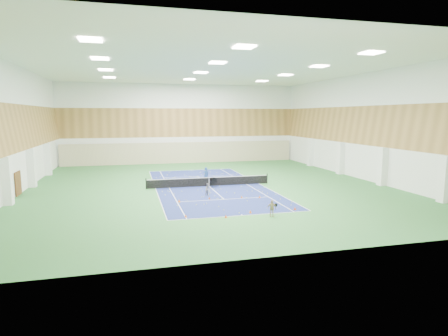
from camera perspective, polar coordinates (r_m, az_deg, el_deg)
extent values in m
plane|color=#2E6D33|center=(38.90, -2.29, -2.79)|extent=(40.00, 40.00, 0.00)
cube|color=navy|center=(38.90, -2.29, -2.78)|extent=(10.97, 23.77, 0.01)
cube|color=#C6B793|center=(57.97, -6.35, 2.33)|extent=(35.40, 0.16, 3.20)
cube|color=#593319|center=(39.22, -28.88, -2.07)|extent=(0.08, 1.80, 2.20)
imported|color=navy|center=(40.32, -2.80, -1.12)|extent=(0.76, 0.63, 1.78)
imported|color=gray|center=(34.16, -2.49, -3.30)|extent=(0.72, 0.68, 1.17)
imported|color=tan|center=(27.50, 7.29, -6.09)|extent=(0.77, 0.46, 1.23)
cone|color=orange|center=(31.99, -6.85, -4.98)|extent=(0.23, 0.23, 0.25)
cone|color=#DC600B|center=(32.90, -2.24, -4.60)|extent=(0.19, 0.19, 0.21)
cone|color=#DF5C0B|center=(33.41, 2.71, -4.40)|extent=(0.19, 0.19, 0.21)
cone|color=#E95C0C|center=(33.54, 5.45, -4.38)|extent=(0.20, 0.20, 0.22)
cone|color=#F5560C|center=(27.29, -5.85, -7.27)|extent=(0.19, 0.19, 0.21)
cone|color=#E7480C|center=(27.02, 0.29, -7.37)|extent=(0.21, 0.21, 0.23)
cone|color=orange|center=(28.37, 4.04, -6.64)|extent=(0.21, 0.21, 0.24)
cone|color=#DE420B|center=(29.72, 10.75, -6.07)|extent=(0.22, 0.22, 0.25)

